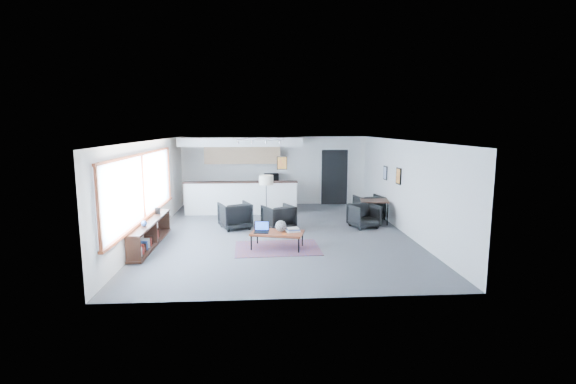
{
  "coord_description": "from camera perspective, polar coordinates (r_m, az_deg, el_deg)",
  "views": [
    {
      "loc": [
        -0.51,
        -11.37,
        2.97
      ],
      "look_at": [
        0.25,
        0.4,
        1.12
      ],
      "focal_mm": 26.0,
      "sensor_mm": 36.0,
      "label": 1
    }
  ],
  "objects": [
    {
      "name": "kitchenette",
      "position": [
        15.18,
        -6.3,
        2.85
      ],
      "size": [
        4.2,
        1.96,
        2.6
      ],
      "color": "white",
      "rests_on": "floor"
    },
    {
      "name": "window",
      "position": [
        10.99,
        -19.26,
        0.5
      ],
      "size": [
        0.1,
        5.95,
        1.66
      ],
      "color": "#8CBFFF",
      "rests_on": "room"
    },
    {
      "name": "microwave",
      "position": [
        15.64,
        -2.31,
        2.1
      ],
      "size": [
        0.55,
        0.31,
        0.37
      ],
      "primitive_type": "imported",
      "rotation": [
        0.0,
        0.0,
        0.02
      ],
      "color": "black",
      "rests_on": "kitchenette"
    },
    {
      "name": "doorway",
      "position": [
        16.15,
        6.34,
        2.14
      ],
      "size": [
        1.1,
        0.12,
        2.15
      ],
      "color": "black",
      "rests_on": "room"
    },
    {
      "name": "track_light",
      "position": [
        13.58,
        -4.07,
        7.04
      ],
      "size": [
        1.6,
        0.07,
        0.15
      ],
      "color": "silver",
      "rests_on": "room"
    },
    {
      "name": "wall_art_lower",
      "position": [
        12.51,
        14.87,
        2.11
      ],
      "size": [
        0.03,
        0.38,
        0.48
      ],
      "color": "black",
      "rests_on": "room"
    },
    {
      "name": "laptop",
      "position": [
        10.29,
        -3.62,
        -5.06
      ],
      "size": [
        0.39,
        0.33,
        0.26
      ],
      "rotation": [
        0.0,
        0.0,
        -0.11
      ],
      "color": "black",
      "rests_on": "coffee_table"
    },
    {
      "name": "kilim_rug",
      "position": [
        10.38,
        -1.47,
        -7.66
      ],
      "size": [
        2.12,
        1.49,
        0.01
      ],
      "rotation": [
        0.0,
        0.0,
        0.04
      ],
      "color": "#512E3F",
      "rests_on": "floor"
    },
    {
      "name": "wall_art_upper",
      "position": [
        13.74,
        13.15,
        2.55
      ],
      "size": [
        0.03,
        0.34,
        0.44
      ],
      "color": "black",
      "rests_on": "room"
    },
    {
      "name": "dining_chair_near",
      "position": [
        12.59,
        10.34,
        -3.33
      ],
      "size": [
        0.79,
        0.77,
        0.66
      ],
      "primitive_type": "imported",
      "rotation": [
        0.0,
        0.0,
        0.32
      ],
      "color": "black",
      "rests_on": "floor"
    },
    {
      "name": "coaster",
      "position": [
        10.06,
        -0.47,
        -5.78
      ],
      "size": [
        0.13,
        0.13,
        0.01
      ],
      "rotation": [
        0.0,
        0.0,
        0.39
      ],
      "color": "#E5590C",
      "rests_on": "coffee_table"
    },
    {
      "name": "dining_table",
      "position": [
        13.27,
        11.69,
        -1.31
      ],
      "size": [
        0.99,
        0.99,
        0.72
      ],
      "rotation": [
        0.0,
        0.0,
        -0.18
      ],
      "color": "black",
      "rests_on": "floor"
    },
    {
      "name": "console",
      "position": [
        11.02,
        -18.34,
        -5.43
      ],
      "size": [
        0.35,
        3.0,
        0.8
      ],
      "color": "black",
      "rests_on": "floor"
    },
    {
      "name": "armchair_left",
      "position": [
        12.34,
        -7.26,
        -3.03
      ],
      "size": [
        1.06,
        1.03,
        0.86
      ],
      "primitive_type": "imported",
      "rotation": [
        0.0,
        0.0,
        3.51
      ],
      "color": "black",
      "rests_on": "floor"
    },
    {
      "name": "book_stack",
      "position": [
        10.31,
        0.68,
        -5.18
      ],
      "size": [
        0.37,
        0.32,
        0.1
      ],
      "rotation": [
        0.0,
        0.0,
        0.2
      ],
      "color": "silver",
      "rests_on": "coffee_table"
    },
    {
      "name": "coffee_table",
      "position": [
        10.28,
        -1.47,
        -5.66
      ],
      "size": [
        1.39,
        0.97,
        0.41
      ],
      "rotation": [
        0.0,
        0.0,
        -0.25
      ],
      "color": "maroon",
      "rests_on": "floor"
    },
    {
      "name": "dining_chair_far",
      "position": [
        13.92,
        10.97,
        -2.06
      ],
      "size": [
        0.81,
        0.77,
        0.71
      ],
      "primitive_type": "imported",
      "rotation": [
        0.0,
        0.0,
        3.35
      ],
      "color": "black",
      "rests_on": "floor"
    },
    {
      "name": "room",
      "position": [
        11.51,
        -1.13,
        0.58
      ],
      "size": [
        7.02,
        9.02,
        2.62
      ],
      "color": "#4A4A4C",
      "rests_on": "ground"
    },
    {
      "name": "ceramic_pot",
      "position": [
        10.29,
        -0.99,
        -4.67
      ],
      "size": [
        0.28,
        0.28,
        0.28
      ],
      "rotation": [
        0.0,
        0.0,
        0.01
      ],
      "color": "gray",
      "rests_on": "coffee_table"
    },
    {
      "name": "floor_lamp",
      "position": [
        12.64,
        -3.0,
        1.41
      ],
      "size": [
        0.47,
        0.47,
        1.52
      ],
      "rotation": [
        0.0,
        0.0,
        0.08
      ],
      "color": "black",
      "rests_on": "floor"
    },
    {
      "name": "armchair_right",
      "position": [
        12.08,
        -1.3,
        -3.34
      ],
      "size": [
        1.02,
        1.0,
        0.81
      ],
      "primitive_type": "imported",
      "rotation": [
        0.0,
        0.0,
        3.58
      ],
      "color": "black",
      "rests_on": "floor"
    }
  ]
}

